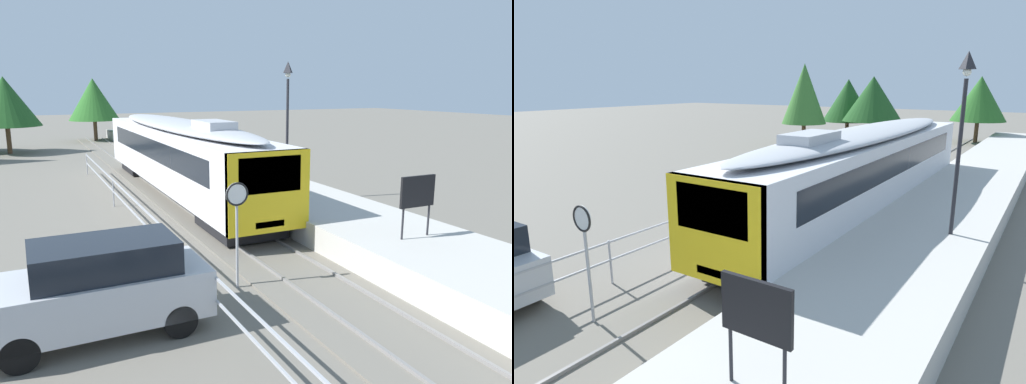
% 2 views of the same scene
% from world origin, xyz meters
% --- Properties ---
extents(ground_plane, '(160.00, 160.00, 0.00)m').
position_xyz_m(ground_plane, '(-3.00, 22.00, 0.00)').
color(ground_plane, '#6B665B').
extents(track_rails, '(3.20, 60.00, 0.14)m').
position_xyz_m(track_rails, '(0.00, 22.00, 0.03)').
color(track_rails, '#6B665B').
rests_on(track_rails, ground).
extents(commuter_train, '(2.82, 19.09, 3.74)m').
position_xyz_m(commuter_train, '(0.00, 21.86, 2.15)').
color(commuter_train, silver).
rests_on(commuter_train, track_rails).
extents(station_platform, '(3.90, 60.00, 0.90)m').
position_xyz_m(station_platform, '(3.25, 22.00, 0.45)').
color(station_platform, '#B7B5AD').
rests_on(station_platform, ground).
extents(platform_lamp_mid_platform, '(0.34, 0.34, 5.35)m').
position_xyz_m(platform_lamp_mid_platform, '(4.10, 18.72, 4.62)').
color(platform_lamp_mid_platform, '#232328').
rests_on(platform_lamp_mid_platform, station_platform).
extents(platform_notice_board, '(1.20, 0.08, 1.80)m').
position_xyz_m(platform_notice_board, '(3.24, 9.62, 2.19)').
color(platform_notice_board, '#232328').
rests_on(platform_notice_board, station_platform).
extents(speed_limit_sign, '(0.61, 0.10, 2.81)m').
position_xyz_m(speed_limit_sign, '(-1.97, 10.44, 2.12)').
color(speed_limit_sign, '#9EA0A5').
rests_on(speed_limit_sign, ground).
extents(carpark_fence, '(0.06, 36.06, 1.25)m').
position_xyz_m(carpark_fence, '(-3.30, 12.00, 0.91)').
color(carpark_fence, '#9EA0A5').
rests_on(carpark_fence, ground).
extents(tree_behind_carpark, '(4.80, 4.80, 6.02)m').
position_xyz_m(tree_behind_carpark, '(-0.08, 49.53, 4.02)').
color(tree_behind_carpark, brown).
rests_on(tree_behind_carpark, ground).
extents(tree_behind_station_far, '(4.76, 4.76, 5.78)m').
position_xyz_m(tree_behind_station_far, '(-10.74, 44.64, 3.81)').
color(tree_behind_station_far, brown).
rests_on(tree_behind_station_far, ground).
extents(tree_distant_left, '(5.18, 5.18, 5.99)m').
position_xyz_m(tree_distant_left, '(-7.60, 42.75, 4.07)').
color(tree_distant_left, brown).
rests_on(tree_distant_left, ground).
extents(tree_distant_centre, '(3.82, 3.82, 7.01)m').
position_xyz_m(tree_distant_centre, '(-12.12, 38.63, 4.50)').
color(tree_distant_centre, brown).
rests_on(tree_distant_centre, ground).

